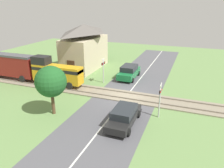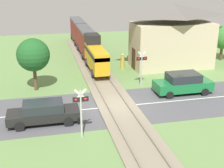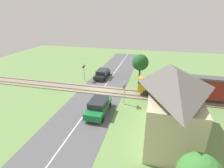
{
  "view_description": "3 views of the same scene",
  "coord_description": "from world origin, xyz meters",
  "px_view_note": "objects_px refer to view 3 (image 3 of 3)",
  "views": [
    {
      "loc": [
        -19.74,
        -5.97,
        9.15
      ],
      "look_at": [
        0.0,
        1.56,
        1.2
      ],
      "focal_mm": 35.0,
      "sensor_mm": 36.0,
      "label": 1
    },
    {
      "loc": [
        -5.0,
        -20.03,
        9.11
      ],
      "look_at": [
        0.0,
        1.56,
        1.2
      ],
      "focal_mm": 50.0,
      "sensor_mm": 36.0,
      "label": 2
    },
    {
      "loc": [
        21.75,
        6.92,
        10.55
      ],
      "look_at": [
        0.0,
        1.56,
        1.2
      ],
      "focal_mm": 28.0,
      "sensor_mm": 36.0,
      "label": 3
    }
  ],
  "objects_px": {
    "crossing_signal_west_approach": "(84,69)",
    "train": "(223,89)",
    "crossing_signal_east_approach": "(124,90)",
    "car_far_side": "(98,106)",
    "car_near_crossing": "(102,73)",
    "station_building": "(171,106)",
    "pedestrian_by_station": "(168,102)"
  },
  "relations": [
    {
      "from": "train",
      "to": "car_far_side",
      "type": "distance_m",
      "value": 15.07
    },
    {
      "from": "crossing_signal_east_approach",
      "to": "station_building",
      "type": "bearing_deg",
      "value": 45.92
    },
    {
      "from": "car_far_side",
      "to": "station_building",
      "type": "height_order",
      "value": "station_building"
    },
    {
      "from": "car_near_crossing",
      "to": "crossing_signal_east_approach",
      "type": "xyz_separation_m",
      "value": [
        8.24,
        5.27,
        1.2
      ]
    },
    {
      "from": "crossing_signal_west_approach",
      "to": "crossing_signal_east_approach",
      "type": "xyz_separation_m",
      "value": [
        6.13,
        7.65,
        0.0
      ]
    },
    {
      "from": "crossing_signal_west_approach",
      "to": "train",
      "type": "bearing_deg",
      "value": 80.91
    },
    {
      "from": "station_building",
      "to": "crossing_signal_east_approach",
      "type": "bearing_deg",
      "value": -134.08
    },
    {
      "from": "station_building",
      "to": "car_near_crossing",
      "type": "bearing_deg",
      "value": -141.93
    },
    {
      "from": "car_far_side",
      "to": "crossing_signal_west_approach",
      "type": "bearing_deg",
      "value": -149.2
    },
    {
      "from": "car_near_crossing",
      "to": "pedestrian_by_station",
      "type": "height_order",
      "value": "pedestrian_by_station"
    },
    {
      "from": "train",
      "to": "crossing_signal_east_approach",
      "type": "bearing_deg",
      "value": -75.08
    },
    {
      "from": "train",
      "to": "crossing_signal_east_approach",
      "type": "xyz_separation_m",
      "value": [
        3.06,
        -11.5,
        0.07
      ]
    },
    {
      "from": "station_building",
      "to": "pedestrian_by_station",
      "type": "relative_size",
      "value": 5.32
    },
    {
      "from": "car_near_crossing",
      "to": "station_building",
      "type": "height_order",
      "value": "station_building"
    },
    {
      "from": "car_near_crossing",
      "to": "station_building",
      "type": "xyz_separation_m",
      "value": [
        13.0,
        10.18,
        2.32
      ]
    },
    {
      "from": "train",
      "to": "crossing_signal_west_approach",
      "type": "distance_m",
      "value": 19.4
    },
    {
      "from": "crossing_signal_west_approach",
      "to": "crossing_signal_east_approach",
      "type": "distance_m",
      "value": 9.8
    },
    {
      "from": "car_far_side",
      "to": "station_building",
      "type": "distance_m",
      "value": 7.9
    },
    {
      "from": "train",
      "to": "station_building",
      "type": "height_order",
      "value": "station_building"
    },
    {
      "from": "car_far_side",
      "to": "crossing_signal_east_approach",
      "type": "relative_size",
      "value": 1.49
    },
    {
      "from": "car_far_side",
      "to": "crossing_signal_west_approach",
      "type": "relative_size",
      "value": 1.49
    },
    {
      "from": "station_building",
      "to": "pedestrian_by_station",
      "type": "bearing_deg",
      "value": 177.81
    },
    {
      "from": "car_near_crossing",
      "to": "crossing_signal_west_approach",
      "type": "height_order",
      "value": "crossing_signal_west_approach"
    },
    {
      "from": "car_near_crossing",
      "to": "station_building",
      "type": "distance_m",
      "value": 16.67
    },
    {
      "from": "car_far_side",
      "to": "crossing_signal_east_approach",
      "type": "bearing_deg",
      "value": 138.59
    },
    {
      "from": "pedestrian_by_station",
      "to": "train",
      "type": "bearing_deg",
      "value": 113.53
    },
    {
      "from": "car_near_crossing",
      "to": "crossing_signal_west_approach",
      "type": "xyz_separation_m",
      "value": [
        2.11,
        -2.39,
        1.2
      ]
    },
    {
      "from": "crossing_signal_east_approach",
      "to": "pedestrian_by_station",
      "type": "relative_size",
      "value": 1.9
    },
    {
      "from": "car_near_crossing",
      "to": "crossing_signal_east_approach",
      "type": "bearing_deg",
      "value": 32.58
    },
    {
      "from": "station_building",
      "to": "pedestrian_by_station",
      "type": "distance_m",
      "value": 5.56
    },
    {
      "from": "car_far_side",
      "to": "car_near_crossing",
      "type": "bearing_deg",
      "value": -165.26
    },
    {
      "from": "pedestrian_by_station",
      "to": "car_far_side",
      "type": "bearing_deg",
      "value": -68.28
    }
  ]
}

